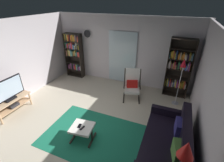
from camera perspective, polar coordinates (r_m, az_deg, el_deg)
The scene contains 18 objects.
ground_plane at distance 4.58m, azimuth -9.63°, elevation -15.78°, with size 7.02×7.02×0.00m, color beige.
wall_back at distance 6.23m, azimuth 3.52°, elevation 10.65°, with size 5.60×0.06×2.60m, color silver.
wall_left at distance 5.68m, azimuth -34.74°, elevation 3.91°, with size 0.06×6.00×2.60m, color silver.
wall_right at distance 3.37m, azimuth 31.87°, elevation -9.86°, with size 0.06×6.00×2.60m, color silver.
glass_door_panel at distance 6.24m, azimuth 3.63°, elevation 8.24°, with size 1.10×0.01×2.00m, color silver.
area_rug at distance 4.33m, azimuth -6.43°, elevation -18.67°, with size 2.50×1.71×0.01m, color #196E51.
tv_stand at distance 5.67m, azimuth -32.13°, elevation -6.92°, with size 0.42×1.11×0.46m.
television at distance 5.45m, azimuth -33.35°, elevation -2.83°, with size 0.20×0.99×0.65m.
bookshelf_near_tv at distance 7.02m, azimuth -13.38°, elevation 9.70°, with size 0.74×0.30×1.85m.
bookshelf_near_sofa at distance 5.79m, azimuth 22.62°, elevation 4.04°, with size 0.78×0.30×2.02m.
leather_sofa at distance 3.90m, azimuth 19.19°, elevation -20.74°, with size 0.91×1.94×0.86m.
lounge_armchair at distance 5.45m, azimuth 7.21°, elevation -0.90°, with size 0.72×0.78×1.02m.
ottoman at distance 4.06m, azimuth -10.59°, elevation -16.44°, with size 0.58×0.54×0.39m.
tv_remote at distance 3.97m, azimuth -10.60°, elevation -16.17°, with size 0.04×0.14×0.02m, color black.
cell_phone at distance 4.04m, azimuth -11.52°, elevation -15.43°, with size 0.07×0.14×0.01m, color black.
floor_lamp_by_sofa at distance 2.44m, azimuth 24.35°, elevation -23.65°, with size 0.22×0.22×1.59m.
floor_lamp_by_shelf at distance 5.20m, azimuth 23.80°, elevation 3.55°, with size 0.22×0.22×1.56m.
wall_clock at distance 6.62m, azimuth -8.82°, elevation 16.33°, with size 0.29×0.03×0.29m.
Camera 1 is at (1.94, -2.73, 3.13)m, focal length 25.61 mm.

